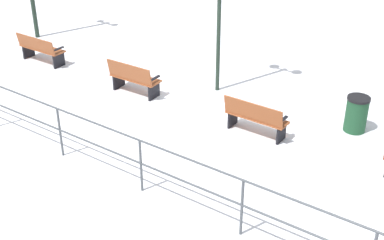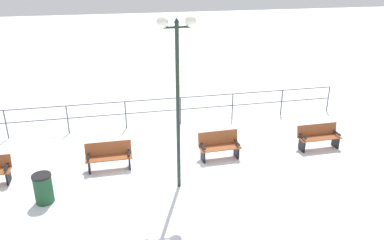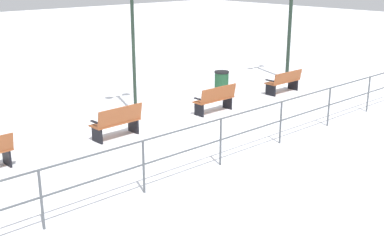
{
  "view_description": "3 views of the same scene",
  "coord_description": "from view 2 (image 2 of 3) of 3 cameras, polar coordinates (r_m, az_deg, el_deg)",
  "views": [
    {
      "loc": [
        -9.66,
        -6.83,
        6.24
      ],
      "look_at": [
        -1.11,
        -0.81,
        0.52
      ],
      "focal_mm": 50.04,
      "sensor_mm": 36.0,
      "label": 1
    },
    {
      "loc": [
        11.21,
        -1.57,
        6.28
      ],
      "look_at": [
        -1.52,
        1.22,
        0.85
      ],
      "focal_mm": 35.91,
      "sensor_mm": 36.0,
      "label": 2
    },
    {
      "loc": [
        -10.86,
        8.89,
        4.51
      ],
      "look_at": [
        -1.54,
        0.48,
        0.58
      ],
      "focal_mm": 46.38,
      "sensor_mm": 36.0,
      "label": 3
    }
  ],
  "objects": [
    {
      "name": "bench_second",
      "position": [
        12.7,
        -12.25,
        -5.22
      ],
      "size": [
        0.5,
        1.48,
        0.88
      ],
      "rotation": [
        0.0,
        0.0,
        0.0
      ],
      "color": "brown",
      "rests_on": "ground"
    },
    {
      "name": "trash_bin",
      "position": [
        11.57,
        -21.21,
        -9.45
      ],
      "size": [
        0.53,
        0.53,
        0.86
      ],
      "color": "#1E4C2D",
      "rests_on": "ground"
    },
    {
      "name": "bench_fourth",
      "position": [
        14.48,
        18.28,
        -2.32
      ],
      "size": [
        0.54,
        1.54,
        0.86
      ],
      "rotation": [
        0.0,
        0.0,
        0.01
      ],
      "color": "brown",
      "rests_on": "ground"
    },
    {
      "name": "lamppost_middle",
      "position": [
        10.23,
        -2.2,
        8.19
      ],
      "size": [
        0.31,
        1.04,
        5.01
      ],
      "color": "#1E2D23",
      "rests_on": "ground"
    },
    {
      "name": "ground_plane",
      "position": [
        12.94,
        -3.86,
        -6.46
      ],
      "size": [
        80.0,
        80.0,
        0.0
      ],
      "primitive_type": "plane",
      "color": "white",
      "rests_on": "ground"
    },
    {
      "name": "waterfront_railing",
      "position": [
        15.54,
        -5.76,
        1.79
      ],
      "size": [
        0.05,
        15.67,
        1.16
      ],
      "color": "#4C5156",
      "rests_on": "ground"
    },
    {
      "name": "bench_third",
      "position": [
        13.1,
        4.07,
        -3.81
      ],
      "size": [
        0.59,
        1.41,
        0.92
      ],
      "rotation": [
        0.0,
        0.0,
        0.03
      ],
      "color": "brown",
      "rests_on": "ground"
    }
  ]
}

